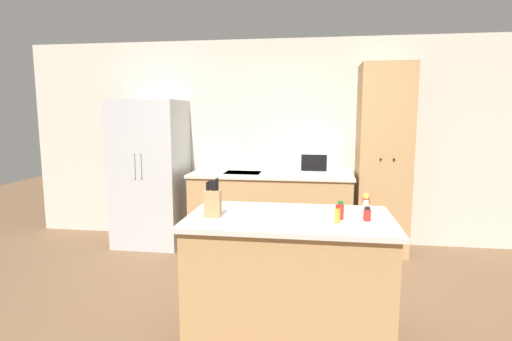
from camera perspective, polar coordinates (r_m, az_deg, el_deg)
ground_plane at (r=3.32m, az=2.84°, el=-21.98°), size 14.00×14.00×0.00m
wall_back at (r=5.21m, az=5.42°, el=4.07°), size 7.20×0.06×2.60m
refrigerator at (r=5.26m, az=-14.76°, el=-0.32°), size 0.83×0.77×1.83m
back_counter at (r=5.00m, az=2.08°, el=-5.68°), size 1.98×0.70×0.94m
pantry_cabinet at (r=4.97m, az=17.65°, el=1.43°), size 0.59×0.60×2.24m
kitchen_island at (r=3.08m, az=4.70°, el=-14.84°), size 1.49×0.86×0.92m
microwave at (r=5.00m, az=8.97°, el=1.32°), size 0.51×0.35×0.28m
knife_block at (r=2.90m, az=-6.21°, el=-4.57°), size 0.12×0.07×0.29m
spice_bottle_tall_dark at (r=3.03m, az=15.43°, el=-4.86°), size 0.05×0.05×0.16m
spice_bottle_short_red at (r=2.79m, az=11.55°, el=-6.17°), size 0.04×0.04×0.12m
spice_bottle_amber_oil at (r=2.96m, az=15.40°, el=-5.46°), size 0.05×0.05×0.13m
spice_bottle_green_herb at (r=2.89m, az=11.96°, el=-5.64°), size 0.05×0.05×0.13m
spice_bottle_pale_salt at (r=2.90m, az=15.61°, el=-6.05°), size 0.05×0.05×0.10m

